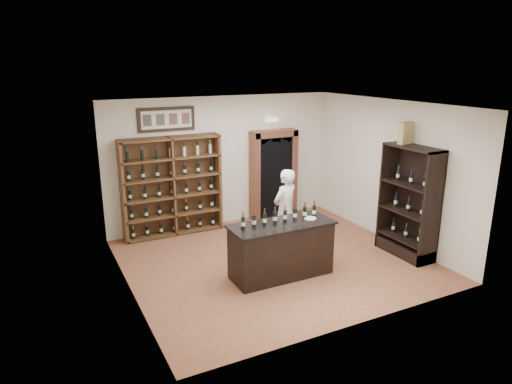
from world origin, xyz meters
TOP-DOWN VIEW (x-y plane):
  - floor at (0.00, 0.00)m, footprint 5.50×5.50m
  - ceiling at (0.00, 0.00)m, footprint 5.50×5.50m
  - wall_back at (0.00, 2.50)m, footprint 5.50×0.04m
  - wall_left at (-2.75, 0.00)m, footprint 0.04×5.00m
  - wall_right at (2.75, 0.00)m, footprint 0.04×5.00m
  - wine_shelf at (-1.30, 2.33)m, footprint 2.20×0.38m
  - framed_picture at (-1.30, 2.47)m, footprint 1.25×0.04m
  - arched_doorway at (1.25, 2.33)m, footprint 1.17×0.35m
  - emergency_light at (1.25, 2.42)m, footprint 0.30×0.10m
  - tasting_counter at (-0.20, -0.60)m, footprint 1.88×0.78m
  - counter_bottle_0 at (-0.92, -0.54)m, footprint 0.07×0.07m
  - counter_bottle_1 at (-0.71, -0.54)m, footprint 0.07×0.07m
  - counter_bottle_2 at (-0.51, -0.54)m, footprint 0.07×0.07m
  - counter_bottle_3 at (-0.30, -0.54)m, footprint 0.07×0.07m
  - counter_bottle_4 at (-0.10, -0.54)m, footprint 0.07×0.07m
  - counter_bottle_5 at (0.11, -0.54)m, footprint 0.07×0.07m
  - counter_bottle_6 at (0.31, -0.54)m, footprint 0.07×0.07m
  - counter_bottle_7 at (0.52, -0.54)m, footprint 0.07×0.07m
  - side_cabinet at (2.52, -0.90)m, footprint 0.48×1.20m
  - shopkeeper at (0.48, 0.44)m, footprint 0.71×0.58m
  - plate at (0.38, -0.63)m, footprint 0.22×0.22m
  - wine_crate at (2.51, -0.63)m, footprint 0.31×0.16m

SIDE VIEW (x-z plane):
  - floor at x=0.00m, z-range 0.00..0.00m
  - tasting_counter at x=-0.20m, z-range -0.01..0.99m
  - side_cabinet at x=2.52m, z-range -0.35..1.85m
  - shopkeeper at x=0.48m, z-range 0.00..1.69m
  - plate at x=0.38m, z-range 1.00..1.02m
  - wine_shelf at x=-1.30m, z-range 0.00..2.20m
  - counter_bottle_0 at x=-0.92m, z-range 0.96..1.26m
  - counter_bottle_1 at x=-0.71m, z-range 0.96..1.26m
  - counter_bottle_2 at x=-0.51m, z-range 0.96..1.26m
  - counter_bottle_3 at x=-0.30m, z-range 0.96..1.26m
  - counter_bottle_4 at x=-0.10m, z-range 0.96..1.26m
  - counter_bottle_5 at x=0.11m, z-range 0.96..1.26m
  - counter_bottle_6 at x=0.31m, z-range 0.96..1.26m
  - counter_bottle_7 at x=0.52m, z-range 0.96..1.26m
  - arched_doorway at x=1.25m, z-range 0.05..2.22m
  - wall_back at x=0.00m, z-range 0.00..3.00m
  - wall_left at x=-2.75m, z-range 0.00..3.00m
  - wall_right at x=2.75m, z-range 0.00..3.00m
  - emergency_light at x=1.25m, z-range 2.35..2.45m
  - wine_crate at x=2.51m, z-range 2.20..2.62m
  - framed_picture at x=-1.30m, z-range 2.29..2.81m
  - ceiling at x=0.00m, z-range 3.00..3.00m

